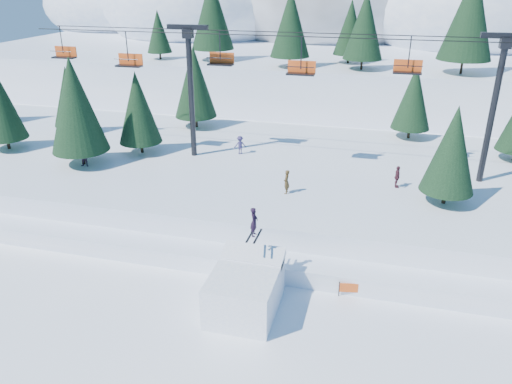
% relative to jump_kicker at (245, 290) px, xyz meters
% --- Properties ---
extents(ground, '(160.00, 160.00, 0.00)m').
position_rel_jump_kicker_xyz_m(ground, '(0.21, -2.38, -1.25)').
color(ground, white).
rests_on(ground, ground).
extents(mid_shelf, '(70.00, 22.00, 2.50)m').
position_rel_jump_kicker_xyz_m(mid_shelf, '(0.21, 15.62, 0.00)').
color(mid_shelf, white).
rests_on(mid_shelf, ground).
extents(berm, '(70.00, 6.00, 1.10)m').
position_rel_jump_kicker_xyz_m(berm, '(0.21, 5.62, -0.70)').
color(berm, white).
rests_on(berm, ground).
extents(mountain_ridge, '(119.00, 60.00, 26.46)m').
position_rel_jump_kicker_xyz_m(mountain_ridge, '(-4.87, 70.95, 8.40)').
color(mountain_ridge, white).
rests_on(mountain_ridge, ground).
extents(jump_kicker, '(3.37, 4.59, 5.27)m').
position_rel_jump_kicker_xyz_m(jump_kicker, '(0.00, 0.00, 0.00)').
color(jump_kicker, white).
rests_on(jump_kicker, ground).
extents(chairlift, '(46.82, 3.21, 10.28)m').
position_rel_jump_kicker_xyz_m(chairlift, '(0.73, 15.66, 8.08)').
color(chairlift, black).
rests_on(chairlift, mid_shelf).
extents(conifer_stand, '(63.66, 17.48, 8.75)m').
position_rel_jump_kicker_xyz_m(conifer_stand, '(3.21, 16.57, 5.46)').
color(conifer_stand, black).
rests_on(conifer_stand, mid_shelf).
extents(distant_skiers, '(34.88, 8.32, 1.71)m').
position_rel_jump_kicker_xyz_m(distant_skiers, '(1.26, 14.33, 2.05)').
color(distant_skiers, '#203C38').
rests_on(distant_skiers, mid_shelf).
extents(banner_near, '(2.82, 0.54, 0.90)m').
position_rel_jump_kicker_xyz_m(banner_near, '(6.03, 2.70, -0.71)').
color(banner_near, black).
rests_on(banner_near, ground).
extents(banner_far, '(2.76, 0.80, 0.90)m').
position_rel_jump_kicker_xyz_m(banner_far, '(8.78, 4.46, -0.71)').
color(banner_far, black).
rests_on(banner_far, ground).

